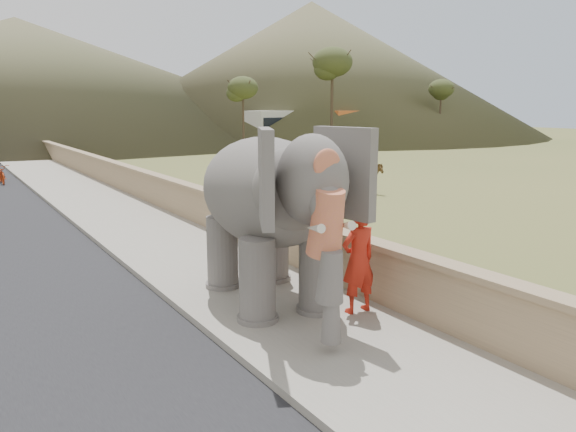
# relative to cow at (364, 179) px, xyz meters

# --- Properties ---
(ground) EXTENTS (160.00, 160.00, 0.00)m
(ground) POSITION_rel_cow_xyz_m (-9.88, -10.12, -0.63)
(ground) COLOR olive
(ground) RESTS_ON ground
(walkway) EXTENTS (3.00, 120.00, 0.15)m
(walkway) POSITION_rel_cow_xyz_m (-9.88, -0.12, -0.56)
(walkway) COLOR #9E9687
(walkway) RESTS_ON ground
(parapet) EXTENTS (0.30, 120.00, 1.10)m
(parapet) POSITION_rel_cow_xyz_m (-8.23, -0.12, -0.08)
(parapet) COLOR tan
(parapet) RESTS_ON ground
(cow) EXTENTS (1.64, 1.35, 1.27)m
(cow) POSITION_rel_cow_xyz_m (0.00, 0.00, 0.00)
(cow) COLOR brown
(cow) RESTS_ON ground
(distant_car) EXTENTS (4.53, 2.80, 1.44)m
(distant_car) POSITION_rel_cow_xyz_m (9.04, 24.72, 0.09)
(distant_car) COLOR #BCBBC2
(distant_car) RESTS_ON ground
(bus_white) EXTENTS (11.27, 4.35, 3.10)m
(bus_white) POSITION_rel_cow_xyz_m (13.78, 25.75, 0.92)
(bus_white) COLOR silver
(bus_white) RESTS_ON ground
(bus_orange) EXTENTS (11.24, 3.98, 3.10)m
(bus_orange) POSITION_rel_cow_xyz_m (20.63, 21.98, 0.92)
(bus_orange) COLOR orange
(bus_orange) RESTS_ON ground
(hill_right) EXTENTS (56.00, 56.00, 16.00)m
(hill_right) POSITION_rel_cow_xyz_m (26.12, 41.88, 7.37)
(hill_right) COLOR brown
(hill_right) RESTS_ON ground
(hill_far) EXTENTS (80.00, 80.00, 14.00)m
(hill_far) POSITION_rel_cow_xyz_m (-4.88, 59.88, 6.37)
(hill_far) COLOR brown
(hill_far) RESTS_ON ground
(elephant_and_man) EXTENTS (2.70, 4.46, 3.04)m
(elephant_and_man) POSITION_rel_cow_xyz_m (-9.86, -9.21, 1.03)
(elephant_and_man) COLOR slate
(elephant_and_man) RESTS_ON ground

